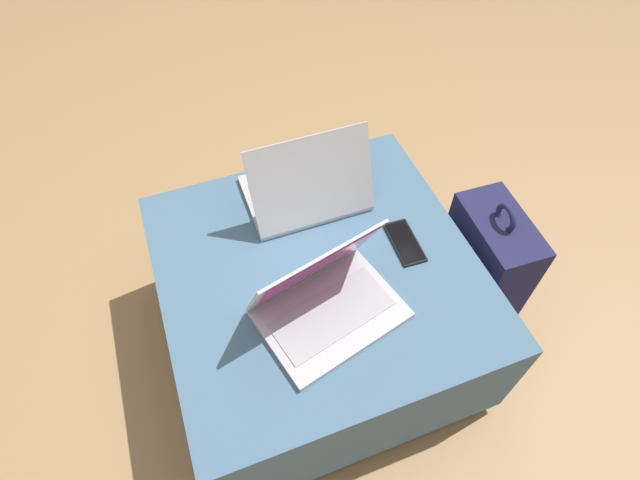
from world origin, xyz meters
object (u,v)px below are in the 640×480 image
(backpack, at_px, (486,266))
(cell_phone, at_px, (405,242))
(laptop_far, at_px, (307,189))
(laptop_near, at_px, (325,298))

(backpack, bearing_deg, cell_phone, 84.79)
(laptop_far, xyz_separation_m, backpack, (0.50, -0.28, -0.26))
(laptop_far, height_order, cell_phone, laptop_far)
(laptop_near, bearing_deg, cell_phone, 8.26)
(laptop_far, distance_m, cell_phone, 0.32)
(laptop_near, xyz_separation_m, backpack, (0.58, 0.07, -0.26))
(cell_phone, distance_m, backpack, 0.37)
(laptop_near, distance_m, laptop_far, 0.37)
(laptop_far, relative_size, cell_phone, 2.21)
(backpack, bearing_deg, laptop_near, 99.97)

